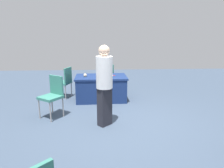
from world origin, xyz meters
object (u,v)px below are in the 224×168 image
object	(u,v)px
chair_near_front	(109,76)
yarn_ball	(85,75)
chair_tucked_left	(65,81)
scissors_red	(112,75)
chair_by_pillar	(53,94)
person_presenter	(104,82)
laptop_silver	(107,74)
table_foreground	(101,88)

from	to	relation	value
chair_near_front	yarn_ball	bearing A→B (deg)	-106.28
chair_tucked_left	scissors_red	bearing A→B (deg)	-79.15
yarn_ball	chair_by_pillar	bearing A→B (deg)	59.30
person_presenter	scissors_red	bearing A→B (deg)	-139.25
yarn_ball	chair_tucked_left	bearing A→B (deg)	-29.58
laptop_silver	scissors_red	xyz separation A→B (m)	(-0.15, 0.06, -0.04)
chair_near_front	laptop_silver	world-z (taller)	chair_near_front
chair_tucked_left	laptop_silver	distance (m)	1.34
person_presenter	yarn_ball	bearing A→B (deg)	-113.35
chair_near_front	chair_by_pillar	size ratio (longest dim) A/B	0.97
chair_by_pillar	laptop_silver	bearing A→B (deg)	-98.26
table_foreground	chair_by_pillar	size ratio (longest dim) A/B	1.55
laptop_silver	scissors_red	distance (m)	0.17
chair_near_front	person_presenter	bearing A→B (deg)	-75.45
laptop_silver	person_presenter	bearing A→B (deg)	82.58
table_foreground	scissors_red	xyz separation A→B (m)	(-0.34, -0.08, 0.36)
chair_tucked_left	laptop_silver	size ratio (longest dim) A/B	2.82
table_foreground	chair_near_front	size ratio (longest dim) A/B	1.60
chair_near_front	chair_tucked_left	bearing A→B (deg)	-135.91
chair_by_pillar	scissors_red	size ratio (longest dim) A/B	5.43
chair_tucked_left	person_presenter	world-z (taller)	person_presenter
chair_near_front	chair_tucked_left	world-z (taller)	chair_near_front
table_foreground	laptop_silver	xyz separation A→B (m)	(-0.19, -0.14, 0.40)
chair_by_pillar	table_foreground	bearing A→B (deg)	-97.12
chair_tucked_left	laptop_silver	world-z (taller)	chair_tucked_left
chair_by_pillar	scissors_red	distance (m)	1.97
chair_by_pillar	laptop_silver	xyz separation A→B (m)	(-1.32, -1.36, 0.20)
chair_near_front	scissors_red	world-z (taller)	chair_near_front
table_foreground	chair_tucked_left	bearing A→B (deg)	-15.21
person_presenter	laptop_silver	world-z (taller)	person_presenter
scissors_red	chair_near_front	bearing A→B (deg)	119.18
table_foreground	laptop_silver	world-z (taller)	laptop_silver
chair_tucked_left	chair_by_pillar	xyz separation A→B (m)	(0.02, 1.52, 0.03)
chair_tucked_left	scissors_red	world-z (taller)	chair_tucked_left
chair_tucked_left	laptop_silver	bearing A→B (deg)	-77.38
table_foreground	chair_by_pillar	xyz separation A→B (m)	(1.14, 1.22, 0.20)
table_foreground	scissors_red	size ratio (longest dim) A/B	8.39
chair_by_pillar	person_presenter	world-z (taller)	person_presenter
chair_near_front	chair_tucked_left	size ratio (longest dim) A/B	1.00
table_foreground	chair_by_pillar	world-z (taller)	chair_by_pillar
chair_tucked_left	laptop_silver	xyz separation A→B (m)	(-1.31, 0.16, 0.23)
chair_tucked_left	chair_by_pillar	distance (m)	1.52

